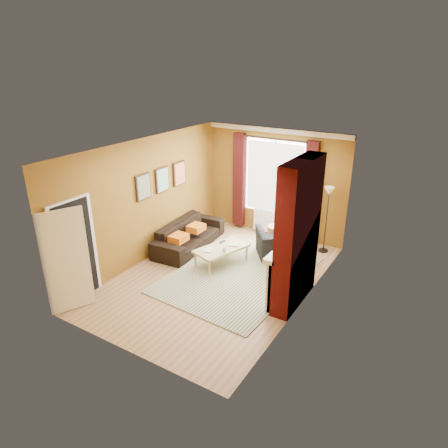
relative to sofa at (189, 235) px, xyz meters
The scene contains 12 objects.
ground 1.72m from the sofa, 32.59° to the right, with size 5.50×5.50×0.00m, color olive.
room_walls 2.40m from the sofa, 17.01° to the right, with size 3.82×5.54×2.83m.
striped_rug 1.89m from the sofa, 18.75° to the right, with size 2.67×3.58×0.02m.
sofa is the anchor object (origin of this frame).
armchair 2.26m from the sofa, 17.34° to the left, with size 1.05×0.92×0.68m, color black.
coffee_table 1.22m from the sofa, 16.76° to the right, with size 0.96×1.37×0.41m.
wicker_stool 2.16m from the sofa, 34.46° to the left, with size 0.51×0.51×0.50m.
floor_lamp 3.44m from the sofa, 26.83° to the left, with size 0.30×0.30×1.63m.
book_a 1.11m from the sofa, 35.41° to the right, with size 0.19×0.25×0.02m, color #999999.
book_b 1.27m from the sofa, ahead, with size 0.21×0.28×0.02m, color #999999.
mug 1.45m from the sofa, 21.02° to the right, with size 0.09×0.09×0.09m, color #999999.
tv_remote 1.05m from the sofa, ahead, with size 0.09×0.18×0.02m.
Camera 1 is at (4.02, -6.34, 4.37)m, focal length 32.00 mm.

